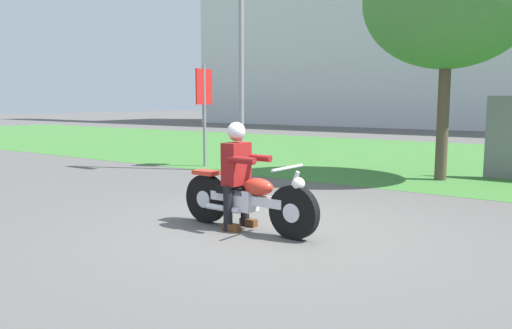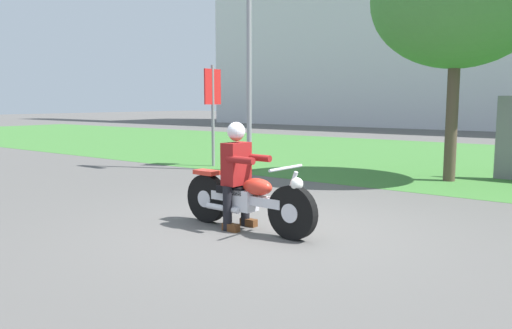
# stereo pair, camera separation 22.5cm
# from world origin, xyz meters

# --- Properties ---
(ground) EXTENTS (120.00, 120.00, 0.00)m
(ground) POSITION_xyz_m (0.00, 0.00, 0.00)
(ground) COLOR #565451
(grass_verge) EXTENTS (60.00, 12.00, 0.01)m
(grass_verge) POSITION_xyz_m (0.00, 9.73, 0.00)
(grass_verge) COLOR #3D7533
(grass_verge) RESTS_ON ground
(motorcycle_lead) EXTENTS (2.13, 0.66, 0.89)m
(motorcycle_lead) POSITION_xyz_m (-0.21, -0.27, 0.40)
(motorcycle_lead) COLOR black
(motorcycle_lead) RESTS_ON ground
(rider_lead) EXTENTS (0.56, 0.48, 1.42)m
(rider_lead) POSITION_xyz_m (-0.38, -0.26, 0.83)
(rider_lead) COLOR black
(rider_lead) RESTS_ON ground
(tree_roadside) EXTENTS (3.49, 3.49, 5.14)m
(tree_roadside) POSITION_xyz_m (0.68, 5.56, 3.73)
(tree_roadside) COLOR brown
(tree_roadside) RESTS_ON ground
(streetlight_pole) EXTENTS (0.96, 0.20, 6.33)m
(streetlight_pole) POSITION_xyz_m (-3.56, 4.25, 3.90)
(streetlight_pole) COLOR gray
(streetlight_pole) RESTS_ON ground
(sign_banner) EXTENTS (0.08, 0.60, 2.60)m
(sign_banner) POSITION_xyz_m (-4.97, 4.40, 1.72)
(sign_banner) COLOR gray
(sign_banner) RESTS_ON ground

